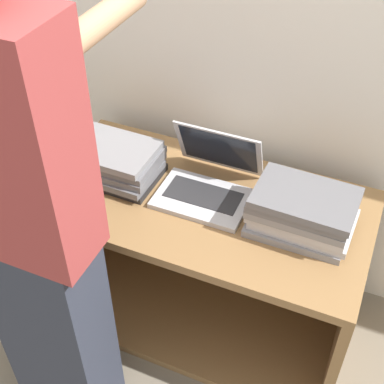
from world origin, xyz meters
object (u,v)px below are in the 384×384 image
at_px(laptop_stack_right, 302,211).
at_px(person, 30,229).
at_px(laptop_open, 208,182).
at_px(laptop_stack_left, 114,161).

height_order(laptop_stack_right, person, person).
distance_m(laptop_open, laptop_stack_right, 0.37).
bearing_deg(laptop_stack_left, person, -83.15).
distance_m(laptop_stack_left, laptop_stack_right, 0.73).
bearing_deg(laptop_stack_right, person, -140.11).
relative_size(laptop_open, person, 0.19).
xyz_separation_m(laptop_open, person, (-0.30, -0.61, 0.20)).
bearing_deg(laptop_open, laptop_stack_left, -172.11).
bearing_deg(laptop_open, laptop_stack_right, -8.22).
bearing_deg(person, laptop_stack_right, 39.89).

